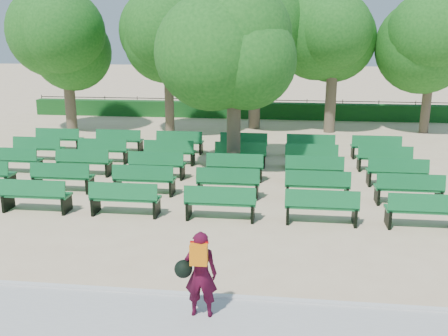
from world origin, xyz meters
name	(u,v)px	position (x,y,z in m)	size (l,w,h in m)	color
ground	(226,194)	(0.00, 0.00, 0.00)	(120.00, 120.00, 0.00)	#D4B58C
paving	(174,332)	(0.00, -7.40, 0.03)	(30.00, 2.20, 0.06)	#B5B4B0
curb	(187,295)	(0.00, -6.25, 0.05)	(30.00, 0.12, 0.10)	silver
hedge	(254,110)	(0.00, 14.00, 0.45)	(26.00, 0.70, 0.90)	#134B19
fence	(254,117)	(0.00, 14.40, 0.00)	(26.00, 0.10, 1.02)	black
tree_line	(249,131)	(0.00, 10.00, 0.00)	(21.80, 6.80, 7.04)	#1F631B
bench_array	(197,176)	(-1.16, 1.51, 0.10)	(1.92, 0.73, 1.19)	#126831
tree_among	(234,56)	(0.01, 2.21, 4.05)	(4.15, 4.15, 5.94)	brown
person	(199,273)	(0.35, -6.89, 0.86)	(0.73, 0.44, 1.55)	#3E081E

